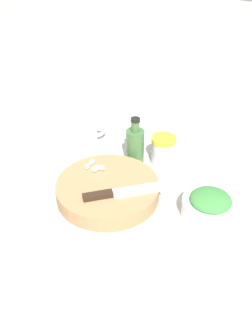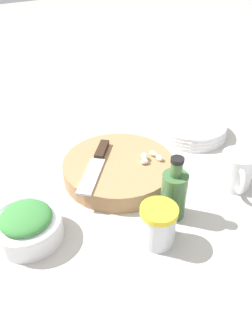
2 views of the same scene
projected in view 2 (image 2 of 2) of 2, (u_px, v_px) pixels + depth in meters
ground_plane at (115, 194)px, 0.77m from camera, size 5.00×5.00×0.00m
cutting_board at (119, 169)px, 0.81m from camera, size 0.27×0.27×0.04m
chef_knife at (97, 162)px, 0.79m from camera, size 0.17×0.17×0.01m
garlic_cloves at (150, 157)px, 0.80m from camera, size 0.06×0.05×0.02m
herb_bowl at (27, 225)px, 0.64m from camera, size 0.14×0.14×0.07m
spice_jar at (158, 225)px, 0.63m from camera, size 0.07×0.07×0.09m
coffee_mug at (236, 171)px, 0.77m from camera, size 0.09×0.10×0.09m
plate_stack at (190, 128)px, 0.98m from camera, size 0.22×0.22×0.04m
oil_bottle at (174, 193)px, 0.68m from camera, size 0.05×0.05×0.15m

